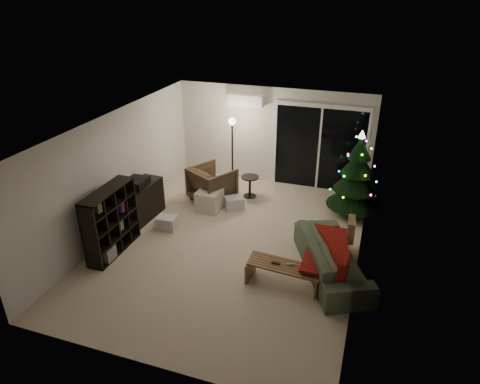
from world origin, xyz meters
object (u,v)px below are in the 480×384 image
object	(u,v)px
media_cabinet	(139,203)
sofa	(332,257)
coffee_table	(284,275)
armchair	(212,184)
bookshelf	(104,220)
christmas_tree	(357,174)

from	to	relation	value
media_cabinet	sofa	bearing A→B (deg)	-4.73
coffee_table	armchair	bearing A→B (deg)	137.19
media_cabinet	armchair	distance (m)	1.84
bookshelf	media_cabinet	size ratio (longest dim) A/B	1.02
armchair	christmas_tree	size ratio (longest dim) A/B	0.47
bookshelf	coffee_table	world-z (taller)	bookshelf
coffee_table	christmas_tree	distance (m)	3.26
bookshelf	sofa	xyz separation A→B (m)	(4.30, 0.65, -0.34)
armchair	sofa	world-z (taller)	armchair
media_cabinet	sofa	world-z (taller)	media_cabinet
media_cabinet	armchair	world-z (taller)	armchair
bookshelf	media_cabinet	bearing A→B (deg)	89.91
media_cabinet	coffee_table	size ratio (longest dim) A/B	1.02
armchair	coffee_table	bearing A→B (deg)	160.90
sofa	coffee_table	size ratio (longest dim) A/B	1.74
coffee_table	christmas_tree	bearing A→B (deg)	78.46
bookshelf	sofa	size ratio (longest dim) A/B	0.60
bookshelf	media_cabinet	world-z (taller)	bookshelf
armchair	bookshelf	bearing A→B (deg)	95.02
bookshelf	armchair	xyz separation A→B (m)	(1.17, 2.67, -0.24)
coffee_table	sofa	bearing A→B (deg)	45.30
media_cabinet	sofa	size ratio (longest dim) A/B	0.59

